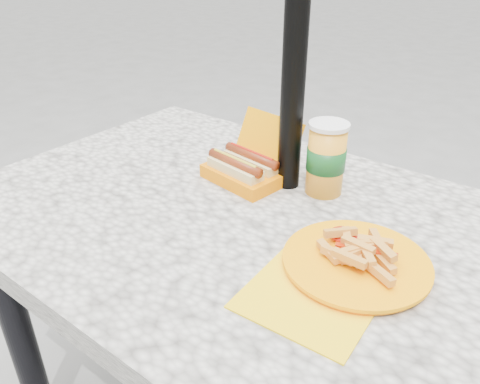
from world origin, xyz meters
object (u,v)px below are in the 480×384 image
Objects in this scene: hotdog_box at (245,168)px; fries_plate at (353,262)px; soda_cup at (326,158)px; umbrella_pole at (297,22)px.

hotdog_box is 0.37m from fries_plate.
soda_cup is at bearing 128.97° from fries_plate.
fries_plate is at bearing -15.42° from hotdog_box.
soda_cup is (0.17, 0.06, 0.05)m from hotdog_box.
soda_cup is at bearing 28.28° from hotdog_box.
umbrella_pole is at bearing 33.93° from hotdog_box.
fries_plate is at bearing -51.03° from soda_cup.
hotdog_box reaches higher than fries_plate.
umbrella_pole is at bearing 142.40° from fries_plate.
hotdog_box is at bearing -154.63° from umbrella_pole.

